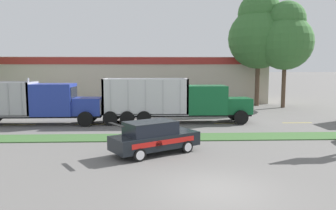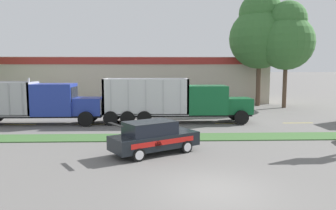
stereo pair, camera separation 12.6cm
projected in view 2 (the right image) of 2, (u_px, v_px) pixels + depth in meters
name	position (u px, v px, depth m)	size (l,w,h in m)	color
ground_plane	(215.00, 190.00, 11.66)	(600.00, 600.00, 0.00)	slate
grass_verge	(189.00, 137.00, 20.44)	(120.00, 2.15, 0.06)	#3D6633
centre_line_2	(20.00, 125.00, 25.03)	(2.40, 0.14, 0.01)	yellow
centre_line_3	(91.00, 124.00, 25.22)	(2.40, 0.14, 0.01)	yellow
centre_line_4	(161.00, 124.00, 25.42)	(2.40, 0.14, 0.01)	yellow
centre_line_5	(230.00, 123.00, 25.61)	(2.40, 0.14, 0.01)	yellow
centre_line_6	(298.00, 123.00, 25.81)	(2.40, 0.14, 0.01)	yellow
dump_truck_lead	(189.00, 103.00, 25.89)	(11.62, 2.67, 3.50)	black
dump_truck_trail	(37.00, 103.00, 25.06)	(11.84, 2.57, 3.59)	black
rally_car	(153.00, 137.00, 16.54)	(4.74, 3.84, 1.71)	black
store_building_backdrop	(128.00, 79.00, 44.17)	(34.54, 12.10, 5.58)	#BCB29E
tree_behind_centre	(260.00, 32.00, 36.57)	(6.79, 6.79, 12.69)	brown
tree_behind_right	(287.00, 37.00, 34.83)	(5.83, 5.83, 11.36)	brown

